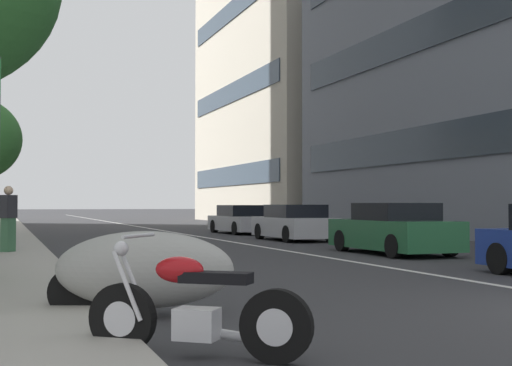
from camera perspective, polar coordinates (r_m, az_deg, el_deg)
name	(u,v)px	position (r m, az deg, el deg)	size (l,w,h in m)	color
lane_centre_stripe	(145,228)	(41.81, -8.95, -3.59)	(110.00, 0.16, 0.01)	silver
motorcycle_by_sign_pole	(195,311)	(6.40, -4.99, -10.27)	(1.37, 1.76, 1.10)	black
motorcycle_mid_row	(143,270)	(8.76, -9.12, -6.97)	(1.44, 2.32, 1.04)	#9E9E99
car_far_down_avenue	(393,230)	(19.86, 11.04, -3.76)	(4.37, 1.90, 1.41)	#236038
car_lead_in_lane	(294,223)	(26.77, 3.10, -3.29)	(4.27, 1.96, 1.36)	#B7B7BC
car_approaching_light	(241,220)	(33.03, -1.22, -3.03)	(4.55, 2.01, 1.34)	#B7B7BC
street_lamp_with_banners	(3,44)	(16.08, -19.75, 10.52)	(1.26, 2.10, 7.53)	#232326
pedestrian_on_plaza	(8,218)	(19.28, -19.40, -2.71)	(0.47, 0.45, 1.70)	#3F724C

